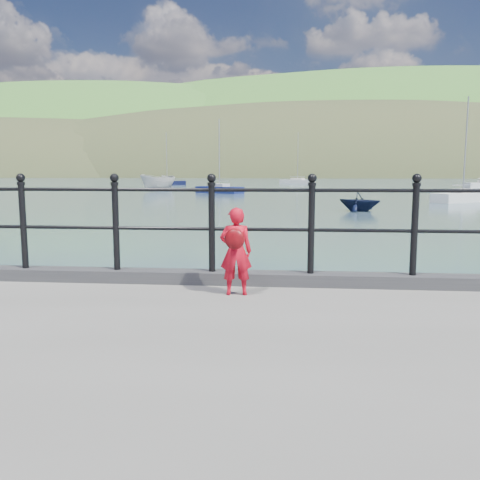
# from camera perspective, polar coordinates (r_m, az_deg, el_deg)

# --- Properties ---
(ground) EXTENTS (600.00, 600.00, 0.00)m
(ground) POSITION_cam_1_polar(r_m,az_deg,el_deg) (6.67, 2.37, -13.10)
(ground) COLOR #2D4251
(ground) RESTS_ON ground
(kerb) EXTENTS (60.00, 0.30, 0.15)m
(kerb) POSITION_cam_1_polar(r_m,az_deg,el_deg) (6.22, 2.35, -4.31)
(kerb) COLOR #28282B
(kerb) RESTS_ON quay
(railing) EXTENTS (18.11, 0.11, 1.20)m
(railing) POSITION_cam_1_polar(r_m,az_deg,el_deg) (6.10, 2.39, 2.58)
(railing) COLOR black
(railing) RESTS_ON kerb
(far_shore) EXTENTS (830.00, 200.00, 156.00)m
(far_shore) POSITION_cam_1_polar(r_m,az_deg,el_deg) (249.81, 14.12, 1.84)
(far_shore) COLOR #333A21
(far_shore) RESTS_ON ground
(child) EXTENTS (0.38, 0.32, 0.98)m
(child) POSITION_cam_1_polar(r_m,az_deg,el_deg) (5.62, -0.48, -1.20)
(child) COLOR red
(child) RESTS_ON quay
(launch_white) EXTENTS (4.42, 5.28, 1.96)m
(launch_white) POSITION_cam_1_polar(r_m,az_deg,el_deg) (60.26, -9.18, 6.38)
(launch_white) COLOR beige
(launch_white) RESTS_ON ground
(launch_navy) EXTENTS (3.25, 3.13, 1.32)m
(launch_navy) POSITION_cam_1_polar(r_m,az_deg,el_deg) (30.65, 13.25, 4.38)
(launch_navy) COLOR black
(launch_navy) RESTS_ON ground
(sailboat_port) EXTENTS (5.44, 4.37, 7.88)m
(sailboat_port) POSITION_cam_1_polar(r_m,az_deg,el_deg) (53.78, -2.32, 5.63)
(sailboat_port) COLOR navy
(sailboat_port) RESTS_ON ground
(sailboat_deep) EXTENTS (6.64, 4.36, 9.45)m
(sailboat_deep) POSITION_cam_1_polar(r_m,az_deg,el_deg) (94.63, 6.46, 6.53)
(sailboat_deep) COLOR beige
(sailboat_deep) RESTS_ON ground
(sailboat_left) EXTENTS (6.46, 3.23, 8.78)m
(sailboat_left) POSITION_cam_1_polar(r_m,az_deg,el_deg) (85.27, -8.18, 6.36)
(sailboat_left) COLOR black
(sailboat_left) RESTS_ON ground
(sailboat_near) EXTENTS (5.52, 4.88, 8.03)m
(sailboat_near) POSITION_cam_1_polar(r_m,az_deg,el_deg) (42.21, 23.72, 4.39)
(sailboat_near) COLOR silver
(sailboat_near) RESTS_ON ground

